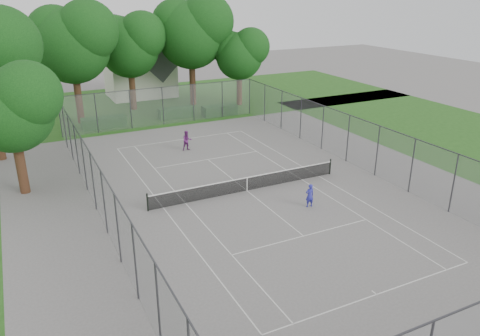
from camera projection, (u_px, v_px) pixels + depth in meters
name	position (u px, v px, depth m)	size (l,w,h in m)	color
ground	(247.00, 191.00, 29.47)	(120.00, 120.00, 0.00)	slate
grass_far	(139.00, 104.00, 51.18)	(60.00, 20.00, 0.00)	#204F16
court_markings	(247.00, 191.00, 29.47)	(11.03, 23.83, 0.01)	silver
tennis_net	(247.00, 183.00, 29.28)	(12.87, 0.10, 1.10)	black
perimeter_fence	(247.00, 164.00, 28.81)	(18.08, 34.08, 3.52)	#38383D
tree_far_left	(72.00, 39.00, 41.50)	(7.74, 7.06, 11.12)	#3E2316
tree_far_midleft	(130.00, 43.00, 46.67)	(6.89, 6.29, 9.91)	#3E2316
tree_far_midright	(192.00, 29.00, 48.26)	(8.01, 7.31, 11.51)	#3E2316
tree_far_right	(240.00, 52.00, 49.00)	(5.67, 5.18, 8.16)	#3E2316
tree_side_front	(11.00, 104.00, 27.23)	(5.70, 5.21, 8.20)	#3E2316
hedge_left	(104.00, 122.00, 42.55)	(3.93, 1.18, 0.98)	#184616
hedge_mid	(176.00, 113.00, 45.67)	(3.35, 0.96, 1.05)	#184616
hedge_right	(220.00, 110.00, 46.56)	(3.44, 1.26, 1.03)	#184616
house	(139.00, 64.00, 53.83)	(7.32, 5.68, 9.12)	silver
girl_player	(310.00, 195.00, 27.12)	(0.52, 0.34, 1.42)	#2B2BA2
woman_player	(187.00, 141.00, 36.54)	(0.76, 0.60, 1.57)	#67236B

